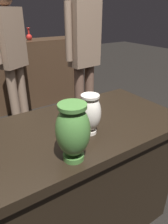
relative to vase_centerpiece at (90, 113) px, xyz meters
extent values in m
plane|color=black|center=(-0.01, 0.10, -0.91)|extent=(14.00, 14.00, 0.00)
cube|color=black|center=(-0.01, 0.10, -0.54)|extent=(1.10, 0.59, 0.75)
cube|color=black|center=(-0.01, 0.10, -0.14)|extent=(1.20, 0.64, 0.05)
cylinder|color=silver|center=(0.00, 0.00, -0.10)|extent=(0.07, 0.07, 0.02)
ellipsoid|color=silver|center=(0.00, 0.00, 0.00)|extent=(0.11, 0.11, 0.19)
cylinder|color=silver|center=(0.00, 0.00, 0.09)|extent=(0.09, 0.09, 0.01)
cylinder|color=#477A38|center=(-0.18, -0.13, -0.10)|extent=(0.09, 0.09, 0.02)
ellipsoid|color=#477A38|center=(-0.18, -0.13, 0.03)|extent=(0.14, 0.14, 0.23)
cylinder|color=#477A38|center=(-0.18, -0.13, 0.13)|extent=(0.11, 0.11, 0.02)
sphere|color=red|center=(0.51, 2.27, 0.12)|extent=(0.08, 0.08, 0.08)
cylinder|color=red|center=(0.51, 2.27, 0.20)|extent=(0.02, 0.02, 0.09)
torus|color=red|center=(0.51, 2.27, 0.24)|extent=(0.05, 0.05, 0.01)
cylinder|color=#846B56|center=(0.15, 1.72, -0.52)|extent=(0.11, 0.11, 0.79)
cylinder|color=#846B56|center=(0.03, 1.64, -0.52)|extent=(0.11, 0.11, 0.79)
cube|color=#846B56|center=(0.09, 1.68, 0.18)|extent=(0.37, 0.32, 0.62)
cylinder|color=#846B56|center=(0.26, 1.78, 0.21)|extent=(0.07, 0.07, 0.53)
cylinder|color=brown|center=(0.80, 1.17, -0.50)|extent=(0.11, 0.11, 0.82)
cylinder|color=brown|center=(0.65, 1.16, -0.50)|extent=(0.11, 0.11, 0.82)
cube|color=#846B56|center=(0.73, 1.16, 0.23)|extent=(0.34, 0.21, 0.65)
cylinder|color=#846B56|center=(0.93, 1.18, 0.26)|extent=(0.07, 0.07, 0.55)
cylinder|color=#846B56|center=(0.53, 1.14, 0.26)|extent=(0.07, 0.07, 0.55)
camera|label=1|loc=(-0.52, -0.75, 0.46)|focal=33.09mm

